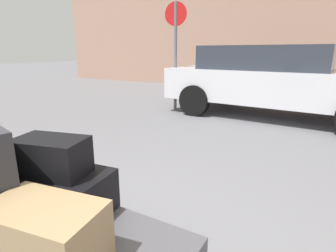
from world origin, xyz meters
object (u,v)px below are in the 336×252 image
object	(u,v)px
parked_car	(274,79)
duffel_bag_tan_rear_left	(45,237)
suitcase_black_front_right	(56,193)
no_parking_sign	(176,45)
duffel_bag_black_topmost_pile	(51,156)

from	to	relation	value
parked_car	duffel_bag_tan_rear_left	bearing A→B (deg)	-90.58
suitcase_black_front_right	duffel_bag_tan_rear_left	xyz separation A→B (m)	(0.34, -0.32, 0.03)
duffel_bag_tan_rear_left	no_parking_sign	xyz separation A→B (m)	(-1.99, 4.86, 0.95)
duffel_bag_black_topmost_pile	parked_car	world-z (taller)	parked_car
duffel_bag_tan_rear_left	parked_car	distance (m)	5.31
parked_car	no_parking_sign	xyz separation A→B (m)	(-2.05, -0.45, 0.69)
suitcase_black_front_right	duffel_bag_black_topmost_pile	size ratio (longest dim) A/B	1.54
duffel_bag_tan_rear_left	duffel_bag_black_topmost_pile	bearing A→B (deg)	127.53
parked_car	suitcase_black_front_right	bearing A→B (deg)	-94.48
suitcase_black_front_right	parked_car	world-z (taller)	parked_car
suitcase_black_front_right	duffel_bag_black_topmost_pile	xyz separation A→B (m)	(0.00, -0.00, 0.24)
duffel_bag_black_topmost_pile	parked_car	xyz separation A→B (m)	(0.39, 4.99, 0.05)
parked_car	no_parking_sign	size ratio (longest dim) A/B	1.88
suitcase_black_front_right	duffel_bag_black_topmost_pile	world-z (taller)	duffel_bag_black_topmost_pile
duffel_bag_tan_rear_left	suitcase_black_front_right	bearing A→B (deg)	127.53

